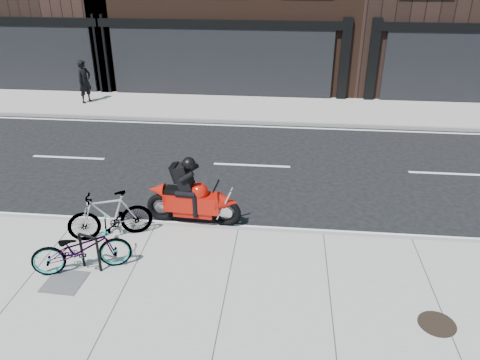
# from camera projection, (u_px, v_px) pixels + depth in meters

# --- Properties ---
(ground) EXTENTS (120.00, 120.00, 0.00)m
(ground) POSITION_uv_depth(u_px,v_px,m) (246.00, 195.00, 12.90)
(ground) COLOR black
(ground) RESTS_ON ground
(sidewalk_near) EXTENTS (60.00, 6.00, 0.13)m
(sidewalk_near) POSITION_uv_depth(u_px,v_px,m) (220.00, 321.00, 8.41)
(sidewalk_near) COLOR gray
(sidewalk_near) RESTS_ON ground
(sidewalk_far) EXTENTS (60.00, 3.50, 0.13)m
(sidewalk_far) POSITION_uv_depth(u_px,v_px,m) (263.00, 109.00, 19.80)
(sidewalk_far) COLOR gray
(sidewalk_far) RESTS_ON ground
(bike_rack) EXTENTS (0.47, 0.19, 0.81)m
(bike_rack) POSITION_uv_depth(u_px,v_px,m) (89.00, 249.00, 9.50)
(bike_rack) COLOR black
(bike_rack) RESTS_ON sidewalk_near
(bicycle_front) EXTENTS (2.08, 1.33, 1.03)m
(bicycle_front) POSITION_uv_depth(u_px,v_px,m) (81.00, 249.00, 9.44)
(bicycle_front) COLOR gray
(bicycle_front) RESTS_ON sidewalk_near
(bicycle_rear) EXTENTS (1.95, 1.19, 1.13)m
(bicycle_rear) POSITION_uv_depth(u_px,v_px,m) (110.00, 215.00, 10.54)
(bicycle_rear) COLOR gray
(bicycle_rear) RESTS_ON sidewalk_near
(motorcycle) EXTENTS (2.37, 0.64, 1.77)m
(motorcycle) POSITION_uv_depth(u_px,v_px,m) (197.00, 198.00, 11.25)
(motorcycle) COLOR black
(motorcycle) RESTS_ON ground
(pedestrian) EXTENTS (0.68, 0.79, 1.82)m
(pedestrian) POSITION_uv_depth(u_px,v_px,m) (85.00, 81.00, 20.03)
(pedestrian) COLOR black
(pedestrian) RESTS_ON sidewalk_far
(manhole_cover) EXTENTS (0.76, 0.76, 0.02)m
(manhole_cover) POSITION_uv_depth(u_px,v_px,m) (437.00, 324.00, 8.24)
(manhole_cover) COLOR black
(manhole_cover) RESTS_ON sidewalk_near
(utility_grate) EXTENTS (0.79, 0.79, 0.02)m
(utility_grate) POSITION_uv_depth(u_px,v_px,m) (65.00, 282.00, 9.29)
(utility_grate) COLOR #434345
(utility_grate) RESTS_ON sidewalk_near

